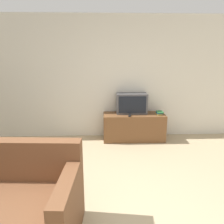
% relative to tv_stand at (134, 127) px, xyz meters
% --- Properties ---
extents(wall_back, '(9.00, 0.06, 2.60)m').
position_rel_tv_stand_xyz_m(wall_back, '(-0.73, 0.29, 1.02)').
color(wall_back, silver).
rests_on(wall_back, ground_plane).
extents(tv_stand, '(1.30, 0.49, 0.57)m').
position_rel_tv_stand_xyz_m(tv_stand, '(0.00, 0.00, 0.00)').
color(tv_stand, brown).
rests_on(tv_stand, ground_plane).
extents(television, '(0.65, 0.31, 0.43)m').
position_rel_tv_stand_xyz_m(television, '(-0.05, 0.09, 0.50)').
color(television, '#4C4C51').
rests_on(television, tv_stand).
extents(book_stack, '(0.15, 0.19, 0.06)m').
position_rel_tv_stand_xyz_m(book_stack, '(0.53, -0.05, 0.32)').
color(book_stack, gold).
rests_on(book_stack, tv_stand).
extents(remote_on_stand, '(0.08, 0.16, 0.02)m').
position_rel_tv_stand_xyz_m(remote_on_stand, '(-0.11, -0.15, 0.30)').
color(remote_on_stand, black).
rests_on(remote_on_stand, tv_stand).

